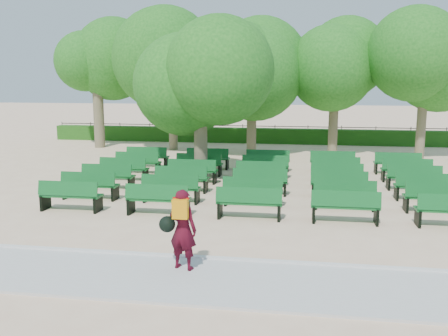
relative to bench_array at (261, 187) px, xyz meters
name	(u,v)px	position (x,y,z in m)	size (l,w,h in m)	color
ground	(221,194)	(-1.28, -0.99, -0.09)	(120.00, 120.00, 0.00)	beige
paving	(159,278)	(-1.28, -8.39, -0.06)	(30.00, 2.20, 0.06)	#BCBBB7
curb	(174,257)	(-1.28, -7.24, -0.04)	(30.00, 0.12, 0.10)	silver
hedge	(258,136)	(-1.28, 13.01, 0.36)	(26.00, 0.70, 0.90)	#215716
fence	(259,142)	(-1.28, 13.41, -0.09)	(26.00, 0.10, 1.02)	black
tree_line	(251,152)	(-1.28, 9.01, -0.09)	(21.80, 6.80, 7.04)	#26721E
bench_array	(261,187)	(0.00, 0.00, 0.00)	(1.86, 0.65, 1.16)	#0F5A22
tree_among	(200,81)	(-2.40, 1.15, 3.72)	(3.99, 3.99, 5.64)	brown
person	(181,228)	(-0.93, -7.90, 0.82)	(0.82, 0.55, 1.66)	#420916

